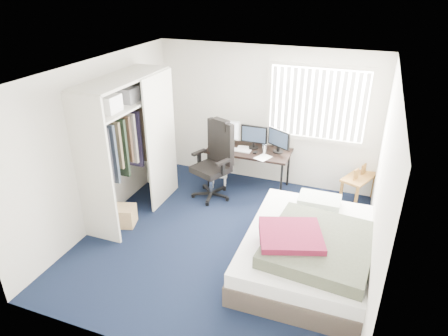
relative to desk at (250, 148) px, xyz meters
name	(u,v)px	position (x,y,z in m)	size (l,w,h in m)	color
ground	(224,239)	(0.17, -1.76, -0.76)	(4.20, 4.20, 0.00)	black
room_shell	(224,146)	(0.17, -1.76, 0.75)	(4.20, 4.20, 4.20)	silver
window_assembly	(317,104)	(1.07, 0.29, 0.84)	(1.72, 0.09, 1.32)	white
closet	(128,134)	(-1.50, -1.49, 0.59)	(0.64, 1.84, 2.22)	beige
desk	(250,148)	(0.00, 0.00, 0.00)	(1.49, 0.69, 1.19)	black
office_chair	(215,168)	(-0.46, -0.55, -0.23)	(0.85, 0.85, 1.37)	black
footstool	(219,176)	(-0.51, -0.23, -0.56)	(0.37, 0.33, 0.26)	white
nightstand	(359,179)	(1.92, 0.09, -0.33)	(0.61, 0.80, 0.67)	brown
bed	(309,249)	(1.43, -1.94, -0.46)	(1.67, 2.21, 0.72)	#433830
pine_box	(122,216)	(-1.48, -1.93, -0.60)	(0.41, 0.31, 0.31)	tan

